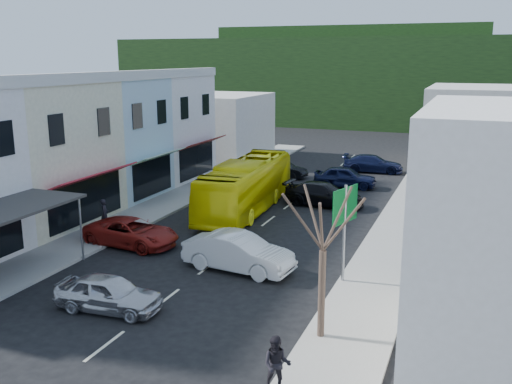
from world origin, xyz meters
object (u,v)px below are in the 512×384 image
at_px(bus, 246,187).
at_px(car_red, 131,232).
at_px(direction_sign, 344,235).
at_px(pedestrian_left, 105,215).
at_px(street_tree, 323,251).
at_px(traffic_signal, 421,140).
at_px(car_white, 238,255).
at_px(car_silver, 108,293).
at_px(pedestrian_right, 277,364).

bearing_deg(bus, car_red, -112.86).
bearing_deg(direction_sign, pedestrian_left, -173.01).
bearing_deg(car_red, direction_sign, -90.60).
relative_size(street_tree, traffic_signal, 1.31).
bearing_deg(street_tree, traffic_signal, 90.00).
bearing_deg(traffic_signal, car_white, 97.45).
xyz_separation_m(car_silver, pedestrian_right, (7.80, -3.05, 0.30)).
bearing_deg(pedestrian_left, traffic_signal, -53.59).
relative_size(car_red, street_tree, 0.72).
xyz_separation_m(pedestrian_right, street_tree, (0.30, 3.71, 2.20)).
bearing_deg(street_tree, bus, 120.60).
distance_m(direction_sign, street_tree, 5.26).
xyz_separation_m(car_red, street_tree, (11.60, -6.25, 2.50)).
xyz_separation_m(car_silver, street_tree, (8.09, 0.66, 2.50)).
distance_m(car_red, direction_sign, 11.35).
bearing_deg(pedestrian_right, car_white, 106.12).
bearing_deg(car_red, pedestrian_right, -126.32).
xyz_separation_m(bus, street_tree, (8.67, -14.65, 1.65)).
distance_m(car_silver, car_red, 7.75).
distance_m(car_silver, car_white, 6.39).
height_order(bus, traffic_signal, traffic_signal).
height_order(bus, car_red, bus).
xyz_separation_m(direction_sign, traffic_signal, (0.40, 28.28, 0.28)).
bearing_deg(street_tree, pedestrian_left, 151.73).
distance_m(pedestrian_right, street_tree, 4.32).
relative_size(direction_sign, street_tree, 0.67).
relative_size(pedestrian_left, street_tree, 0.27).
bearing_deg(street_tree, car_silver, -175.32).
bearing_deg(car_silver, direction_sign, -56.49).
bearing_deg(traffic_signal, bus, 82.92).
bearing_deg(pedestrian_right, direction_sign, 77.69).
bearing_deg(bus, pedestrian_left, -131.83).
bearing_deg(pedestrian_right, traffic_signal, 76.57).
distance_m(car_silver, pedestrian_left, 10.30).
bearing_deg(car_silver, pedestrian_right, -114.85).
bearing_deg(car_silver, pedestrian_left, 32.82).
height_order(car_silver, traffic_signal, traffic_signal).
relative_size(pedestrian_right, direction_sign, 0.39).
xyz_separation_m(car_red, direction_sign, (11.20, -1.12, 1.45)).
relative_size(bus, traffic_signal, 2.38).
xyz_separation_m(bus, car_white, (3.52, -9.65, -0.85)).
xyz_separation_m(car_red, pedestrian_left, (-2.59, 1.38, 0.30)).
distance_m(car_white, direction_sign, 4.97).
distance_m(car_silver, pedestrian_right, 8.38).
relative_size(car_silver, direction_sign, 1.02).
bearing_deg(pedestrian_left, car_silver, -168.44).
relative_size(bus, car_silver, 2.64).
relative_size(bus, pedestrian_right, 6.82).
relative_size(bus, street_tree, 1.81).
bearing_deg(direction_sign, pedestrian_right, -72.09).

